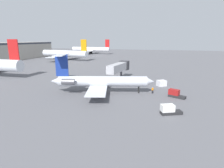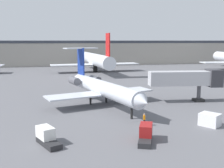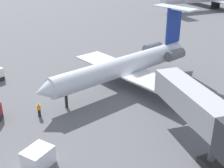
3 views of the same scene
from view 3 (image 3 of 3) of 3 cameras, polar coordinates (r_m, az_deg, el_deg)
name	(u,v)px [view 3 (image 3 of 3)]	position (r m, az deg, el deg)	size (l,w,h in m)	color
ground_plane	(126,93)	(40.45, 2.70, -1.72)	(400.00, 400.00, 0.10)	#5B5B60
regional_jet	(128,64)	(41.50, 3.09, 3.85)	(20.16, 26.45, 9.95)	silver
jet_bridge	(205,113)	(28.01, 17.38, -5.28)	(13.80, 4.59, 6.05)	#ADADB2
ground_crew_marshaller	(39,110)	(35.42, -13.80, -4.81)	(0.34, 0.45, 1.69)	black
cargo_container_uld	(38,157)	(27.95, -13.97, -13.50)	(3.05, 3.19, 1.71)	silver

